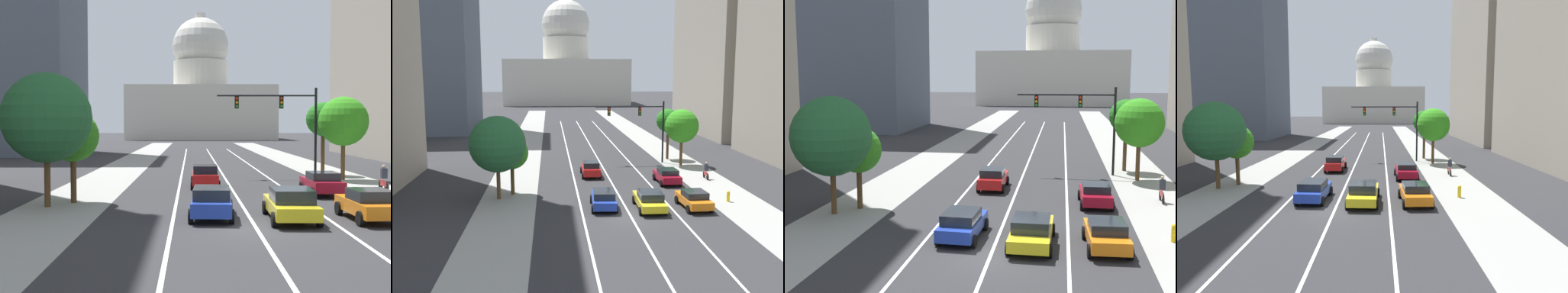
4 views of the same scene
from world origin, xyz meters
TOP-DOWN VIEW (x-y plane):
  - ground_plane at (0.00, 40.00)m, footprint 400.00×400.00m
  - sidewalk_left at (-9.29, 35.00)m, footprint 4.61×130.00m
  - sidewalk_right at (9.29, 35.00)m, footprint 4.61×130.00m
  - lane_stripe_left at (-3.49, 25.00)m, footprint 0.16×90.00m
  - lane_stripe_center at (0.00, 25.00)m, footprint 0.16×90.00m
  - lane_stripe_right at (3.49, 25.00)m, footprint 0.16×90.00m
  - office_tower_far_left at (-29.97, 54.74)m, footprint 22.00×18.72m
  - capitol_building at (0.00, 131.59)m, footprint 41.21×25.91m
  - car_blue at (-1.75, 2.42)m, footprint 2.14×4.33m
  - car_crimson at (5.24, 10.25)m, footprint 2.08×4.12m
  - car_red at (-1.75, 14.03)m, footprint 1.95×4.23m
  - car_yellow at (1.74, 1.80)m, footprint 2.18×4.81m
  - car_orange at (5.24, 1.86)m, footprint 2.16×4.14m
  - traffic_signal_mast at (4.85, 20.63)m, footprint 8.01×0.39m
  - cyclist at (9.52, 11.71)m, footprint 0.36×1.70m
  - street_tree_mid_right at (8.95, 18.77)m, footprint 3.77×3.77m
  - street_tree_far_right at (8.43, 22.89)m, footprint 2.85×2.85m
  - street_tree_mid_left at (-9.08, 7.19)m, footprint 2.81×2.81m
  - street_tree_near_left at (-10.12, 5.79)m, footprint 4.66×4.66m

SIDE VIEW (x-z plane):
  - ground_plane at x=0.00m, z-range 0.00..0.00m
  - sidewalk_left at x=-9.29m, z-range 0.00..0.01m
  - sidewalk_right at x=9.29m, z-range 0.00..0.01m
  - lane_stripe_left at x=-3.49m, z-range 0.01..0.02m
  - lane_stripe_center at x=0.00m, z-range 0.01..0.02m
  - lane_stripe_right at x=3.49m, z-range 0.01..0.02m
  - car_orange at x=5.24m, z-range 0.03..1.43m
  - car_crimson at x=5.24m, z-range 0.04..1.45m
  - car_yellow at x=1.74m, z-range 0.02..1.48m
  - car_blue at x=-1.75m, z-range 0.04..1.49m
  - car_red at x=-1.75m, z-range 0.03..1.57m
  - cyclist at x=9.52m, z-range -0.01..1.71m
  - street_tree_mid_left at x=-9.08m, z-range 1.09..6.15m
  - street_tree_mid_right at x=8.95m, z-range 1.30..7.70m
  - street_tree_near_left at x=-10.12m, z-range 1.14..8.09m
  - street_tree_far_right at x=8.43m, z-range 1.60..7.74m
  - traffic_signal_mast at x=4.85m, z-range 1.50..8.70m
  - capitol_building at x=0.00m, z-range -5.94..30.28m
  - office_tower_far_left at x=-29.97m, z-range 0.04..41.53m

